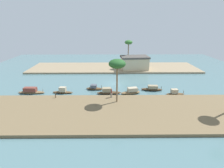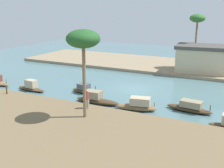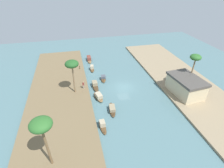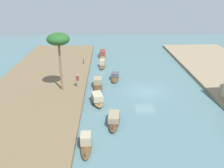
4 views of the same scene
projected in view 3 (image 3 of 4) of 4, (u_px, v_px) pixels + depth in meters
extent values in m
plane|color=slate|center=(124.00, 87.00, 39.21)|extent=(74.81, 74.81, 0.00)
cube|color=brown|center=(59.00, 95.00, 36.42)|extent=(47.33, 12.14, 0.41)
cube|color=#937F60|center=(180.00, 79.00, 41.79)|extent=(47.33, 12.14, 0.41)
ellipsoid|color=brown|center=(98.00, 97.00, 35.63)|extent=(3.89, 1.97, 0.52)
cube|color=tan|center=(99.00, 95.00, 35.04)|extent=(1.96, 1.41, 0.70)
cylinder|color=brown|center=(101.00, 100.00, 34.16)|extent=(0.07, 0.07, 0.39)
ellipsoid|color=#47331E|center=(95.00, 87.00, 39.00)|extent=(4.57, 1.30, 0.49)
cube|color=gray|center=(95.00, 83.00, 39.04)|extent=(1.60, 1.10, 0.73)
ellipsoid|color=brown|center=(89.00, 60.00, 51.27)|extent=(5.03, 1.24, 0.42)
cube|color=brown|center=(89.00, 58.00, 51.10)|extent=(2.36, 1.11, 0.76)
cylinder|color=brown|center=(90.00, 62.00, 49.20)|extent=(0.07, 0.07, 0.54)
ellipsoid|color=brown|center=(103.00, 127.00, 28.76)|extent=(3.51, 1.08, 0.37)
cube|color=tan|center=(102.00, 123.00, 28.62)|extent=(1.20, 0.92, 0.79)
cylinder|color=brown|center=(105.00, 132.00, 27.30)|extent=(0.07, 0.07, 0.49)
ellipsoid|color=#47331E|center=(112.00, 110.00, 32.37)|extent=(4.26, 1.51, 0.45)
cube|color=gray|center=(112.00, 108.00, 31.95)|extent=(1.96, 1.20, 0.58)
cylinder|color=#47331E|center=(113.00, 114.00, 30.59)|extent=(0.07, 0.07, 0.54)
ellipsoid|color=brown|center=(103.00, 79.00, 41.89)|extent=(3.45, 1.53, 0.43)
cube|color=#4C515B|center=(103.00, 77.00, 41.75)|extent=(1.29, 1.17, 0.60)
cylinder|color=brown|center=(104.00, 80.00, 40.40)|extent=(0.07, 0.07, 0.62)
ellipsoid|color=brown|center=(92.00, 69.00, 46.42)|extent=(3.92, 1.30, 0.37)
cube|color=tan|center=(92.00, 67.00, 46.07)|extent=(1.32, 0.93, 0.85)
cylinder|color=gray|center=(84.00, 87.00, 37.84)|extent=(0.32, 0.32, 0.82)
cube|color=brown|center=(83.00, 84.00, 37.45)|extent=(0.20, 0.36, 0.65)
sphere|color=tan|center=(83.00, 82.00, 37.23)|extent=(0.22, 0.22, 0.22)
cylinder|color=#4C3823|center=(80.00, 67.00, 45.81)|extent=(0.14, 0.14, 0.82)
cylinder|color=#7F6647|center=(74.00, 80.00, 35.45)|extent=(0.27, 0.31, 5.82)
ellipsoid|color=#235623|center=(72.00, 64.00, 33.65)|extent=(2.64, 2.64, 1.45)
cylinder|color=brown|center=(47.00, 147.00, 21.34)|extent=(0.30, 0.44, 6.27)
ellipsoid|color=#2D6628|center=(41.00, 125.00, 19.43)|extent=(2.60, 2.60, 1.43)
cylinder|color=#7F6647|center=(191.00, 74.00, 36.53)|extent=(0.27, 0.45, 6.63)
ellipsoid|color=#2D6628|center=(196.00, 57.00, 34.57)|extent=(2.18, 2.18, 1.20)
cube|color=beige|center=(185.00, 87.00, 35.74)|extent=(7.42, 5.24, 3.14)
cube|color=#4C4742|center=(187.00, 79.00, 34.80)|extent=(7.86, 5.56, 0.46)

